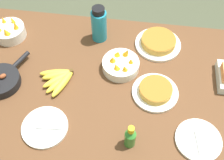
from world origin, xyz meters
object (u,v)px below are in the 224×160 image
Objects in this scene: empty_plate_far_left at (45,127)px; hot_sauce_bottle at (130,137)px; frittata_plate_center at (158,42)px; empty_plate_near_front at (198,140)px; skillet at (1,80)px; frittata_plate_side at (155,91)px; fruit_bowl_mango at (9,31)px; banana_bunch at (59,78)px; water_bottle at (99,24)px; fruit_bowl_citrus at (121,65)px.

hot_sauce_bottle is (0.41, -0.02, 0.06)m from empty_plate_far_left.
frittata_plate_center is 0.61m from empty_plate_near_front.
skillet is 1.29× the size of frittata_plate_side.
fruit_bowl_mango is (-0.88, 0.29, 0.02)m from frittata_plate_side.
hot_sauce_bottle reaches higher than banana_bunch.
fruit_bowl_mango is at bearing -177.00° from frittata_plate_center.
empty_plate_far_left is at bearing -152.08° from frittata_plate_side.
empty_plate_near_front is at bearing -46.51° from water_bottle.
frittata_plate_side is at bearing -1.28° from banana_bunch.
empty_plate_far_left is at bearing -103.99° from skillet.
banana_bunch is at bearing -157.76° from fruit_bowl_citrus.
frittata_plate_side is at bearing 70.63° from hot_sauce_bottle.
skillet reaches higher than frittata_plate_side.
skillet is at bearing -77.22° from fruit_bowl_mango.
frittata_plate_side is 1.11× the size of empty_plate_near_front.
frittata_plate_center is at bearing 90.05° from frittata_plate_side.
empty_plate_far_left is at bearing -129.78° from frittata_plate_center.
water_bottle reaches higher than fruit_bowl_citrus.
fruit_bowl_citrus is 1.29× the size of hot_sauce_bottle.
water_bottle is (-0.56, 0.59, 0.10)m from empty_plate_near_front.
frittata_plate_side is at bearing -63.65° from skillet.
frittata_plate_center is 1.45× the size of fruit_bowl_mango.
skillet reaches higher than banana_bunch.
fruit_bowl_mango is at bearing 123.41° from empty_plate_far_left.
hot_sauce_bottle is (-0.10, -0.29, 0.05)m from frittata_plate_side.
empty_plate_far_left is at bearing -127.42° from fruit_bowl_citrus.
fruit_bowl_mango reaches higher than fruit_bowl_citrus.
skillet is 1.38× the size of water_bottle.
frittata_plate_center is at bearing 3.00° from fruit_bowl_mango.
fruit_bowl_mango is (-0.37, 0.56, 0.03)m from empty_plate_far_left.
fruit_bowl_citrus is at bearing 22.24° from banana_bunch.
skillet reaches higher than empty_plate_near_front.
empty_plate_near_front is at bearing 10.11° from hot_sauce_bottle.
banana_bunch is 0.82× the size of frittata_plate_side.
hot_sauce_bottle reaches higher than empty_plate_far_left.
frittata_plate_center is 0.88m from fruit_bowl_mango.
water_bottle is (0.16, 0.34, 0.09)m from banana_bunch.
water_bottle reaches higher than hot_sauce_bottle.
fruit_bowl_citrus is at bearing 137.42° from empty_plate_near_front.
skillet is at bearing 143.14° from empty_plate_far_left.
empty_plate_near_front is at bearing -48.06° from frittata_plate_side.
skillet reaches higher than frittata_plate_center.
empty_plate_near_front is 1.38× the size of hot_sauce_bottle.
hot_sauce_bottle is at bearing -36.93° from fruit_bowl_mango.
water_bottle is (-0.35, 0.01, 0.08)m from frittata_plate_center.
frittata_plate_side is at bearing -45.52° from water_bottle.
fruit_bowl_mango is at bearing 35.66° from skillet.
banana_bunch is 0.34m from fruit_bowl_citrus.
hot_sauce_bottle is at bearing -2.96° from empty_plate_far_left.
skillet is 1.44× the size of empty_plate_near_front.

